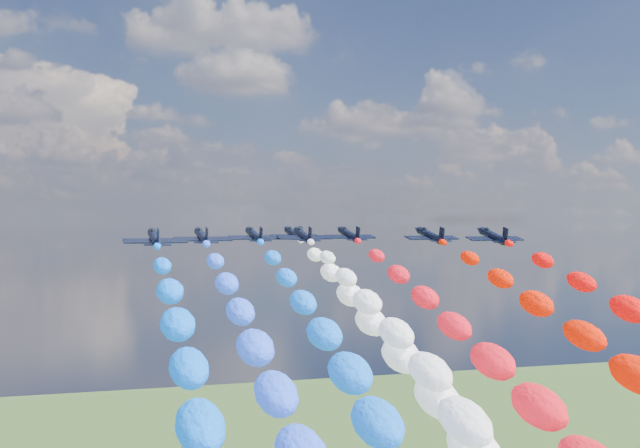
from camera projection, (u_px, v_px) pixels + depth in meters
name	position (u px, v px, depth m)	size (l,w,h in m)	color
jet_0	(155.00, 238.00, 114.43)	(9.19, 12.33, 2.72)	black
jet_1	(202.00, 237.00, 125.72)	(9.19, 12.33, 2.72)	black
jet_2	(255.00, 235.00, 136.05)	(9.19, 12.33, 2.72)	black
jet_3	(303.00, 235.00, 136.57)	(9.19, 12.33, 2.72)	black
jet_4	(294.00, 234.00, 146.80)	(9.19, 12.33, 2.72)	black
trail_4	(452.00, 445.00, 80.92)	(6.35, 133.24, 45.70)	white
jet_5	(349.00, 235.00, 142.88)	(9.19, 12.33, 2.72)	black
jet_6	(430.00, 235.00, 134.62)	(9.19, 12.33, 2.72)	black
jet_7	(493.00, 236.00, 128.45)	(9.19, 12.33, 2.72)	black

